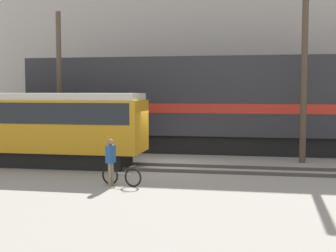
% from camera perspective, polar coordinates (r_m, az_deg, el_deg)
% --- Properties ---
extents(ground_plane, '(120.00, 120.00, 0.00)m').
position_cam_1_polar(ground_plane, '(21.42, -0.97, -4.78)').
color(ground_plane, gray).
extents(track_near, '(60.00, 1.50, 0.14)m').
position_cam_1_polar(track_near, '(20.39, -1.57, -5.05)').
color(track_near, '#47423D').
rests_on(track_near, ground).
extents(track_far, '(60.00, 1.51, 0.14)m').
position_cam_1_polar(track_far, '(26.25, 1.23, -2.93)').
color(track_far, '#47423D').
rests_on(track_far, ground).
extents(building_backdrop, '(31.74, 6.00, 12.74)m').
position_cam_1_polar(building_backdrop, '(34.59, 3.59, 9.29)').
color(building_backdrop, '#B7B2A8').
rests_on(building_backdrop, ground).
extents(freight_locomotive, '(21.82, 3.04, 5.78)m').
position_cam_1_polar(freight_locomotive, '(25.74, 7.09, 2.78)').
color(freight_locomotive, black).
rests_on(freight_locomotive, ground).
extents(streetcar, '(11.54, 2.54, 3.28)m').
position_cam_1_polar(streetcar, '(22.39, -17.66, 0.25)').
color(streetcar, black).
rests_on(streetcar, ground).
extents(bicycle, '(1.60, 0.59, 0.74)m').
position_cam_1_polar(bicycle, '(16.86, -5.70, -6.12)').
color(bicycle, black).
rests_on(bicycle, ground).
extents(person, '(0.31, 0.40, 1.68)m').
position_cam_1_polar(person, '(16.82, -7.01, -3.83)').
color(person, '#8C7A5B').
rests_on(person, ground).
extents(utility_pole_center, '(0.26, 0.26, 7.41)m').
position_cam_1_polar(utility_pole_center, '(24.76, -13.11, 4.95)').
color(utility_pole_center, '#4C3D2D').
rests_on(utility_pole_center, ground).
extents(utility_pole_right, '(0.29, 0.29, 9.27)m').
position_cam_1_polar(utility_pole_right, '(22.80, 16.29, 7.29)').
color(utility_pole_right, '#4C3D2D').
rests_on(utility_pole_right, ground).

